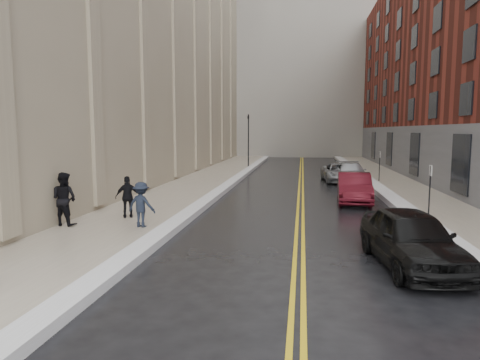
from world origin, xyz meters
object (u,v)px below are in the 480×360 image
(car_black, at_px, (411,238))
(pedestrian_a, at_px, (64,199))
(pedestrian_b, at_px, (141,205))
(pedestrian_c, at_px, (128,197))
(car_silver_near, at_px, (351,173))
(car_maroon, at_px, (354,188))
(car_silver_far, at_px, (339,173))

(car_black, xyz_separation_m, pedestrian_a, (-11.68, 2.81, 0.36))
(pedestrian_b, xyz_separation_m, pedestrian_c, (-1.17, 1.55, 0.01))
(pedestrian_a, bearing_deg, pedestrian_b, -166.61)
(car_black, distance_m, car_silver_near, 19.02)
(pedestrian_b, relative_size, pedestrian_c, 0.98)
(car_black, height_order, car_silver_near, car_black)
(pedestrian_a, xyz_separation_m, pedestrian_c, (1.78, 1.69, -0.15))
(car_maroon, relative_size, pedestrian_a, 2.31)
(car_black, distance_m, car_maroon, 10.51)
(car_black, distance_m, car_silver_far, 19.34)
(pedestrian_a, bearing_deg, car_silver_far, -113.96)
(car_black, bearing_deg, car_silver_far, 83.73)
(car_black, xyz_separation_m, car_silver_near, (0.47, 19.01, -0.08))
(car_black, height_order, pedestrian_b, pedestrian_b)
(car_maroon, distance_m, pedestrian_b, 11.34)
(car_silver_near, bearing_deg, car_black, -92.62)
(car_black, xyz_separation_m, pedestrian_c, (-9.90, 4.50, 0.21))
(car_black, relative_size, car_silver_far, 0.97)
(car_black, height_order, pedestrian_a, pedestrian_a)
(car_silver_far, bearing_deg, pedestrian_a, -129.27)
(car_maroon, height_order, pedestrian_a, pedestrian_a)
(pedestrian_a, relative_size, pedestrian_c, 1.18)
(car_black, relative_size, pedestrian_c, 2.74)
(car_maroon, height_order, car_silver_far, car_maroon)
(car_maroon, xyz_separation_m, pedestrian_a, (-11.40, -7.70, 0.39))
(car_silver_near, relative_size, pedestrian_b, 2.93)
(pedestrian_a, bearing_deg, car_maroon, -135.32)
(car_maroon, bearing_deg, pedestrian_a, -142.69)
(car_silver_far, bearing_deg, pedestrian_b, -121.96)
(car_silver_near, relative_size, pedestrian_c, 2.88)
(car_black, relative_size, car_maroon, 1.01)
(car_silver_near, bearing_deg, pedestrian_c, -126.75)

